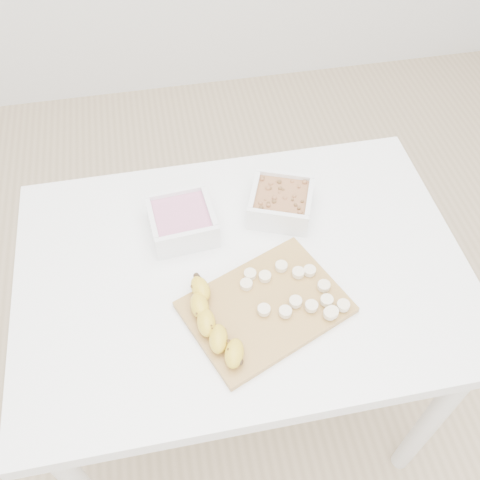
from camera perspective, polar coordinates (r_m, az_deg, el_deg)
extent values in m
plane|color=#C6AD89|center=(1.85, 0.18, -16.47)|extent=(3.50, 3.50, 0.00)
cube|color=white|center=(1.21, 0.27, -3.46)|extent=(1.00, 0.70, 0.04)
cylinder|color=white|center=(1.53, 19.73, -17.60)|extent=(0.05, 0.05, 0.71)
cylinder|color=white|center=(1.70, -16.52, -4.98)|extent=(0.05, 0.05, 0.71)
cylinder|color=white|center=(1.77, 12.49, -0.53)|extent=(0.05, 0.05, 0.71)
cube|color=white|center=(1.24, -6.21, 2.03)|extent=(0.16, 0.16, 0.07)
cube|color=#C27294|center=(1.23, -6.22, 2.12)|extent=(0.13, 0.13, 0.04)
cube|color=white|center=(1.27, 4.40, 4.06)|extent=(0.18, 0.18, 0.07)
cube|color=brown|center=(1.27, 4.41, 4.15)|extent=(0.15, 0.15, 0.04)
cube|color=#A87C3E|center=(1.13, 2.73, -7.16)|extent=(0.38, 0.33, 0.01)
cylinder|color=beige|center=(1.14, 0.67, -4.75)|extent=(0.03, 0.03, 0.01)
cylinder|color=beige|center=(1.15, 1.08, -3.66)|extent=(0.03, 0.03, 0.01)
cylinder|color=beige|center=(1.15, 2.67, -3.91)|extent=(0.03, 0.03, 0.01)
cylinder|color=beige|center=(1.17, 4.43, -2.81)|extent=(0.03, 0.03, 0.01)
cylinder|color=beige|center=(1.16, 6.23, -3.49)|extent=(0.03, 0.03, 0.01)
cylinder|color=beige|center=(1.17, 7.43, -3.27)|extent=(0.03, 0.03, 0.01)
cylinder|color=beige|center=(1.15, 8.93, -4.86)|extent=(0.03, 0.03, 0.01)
cylinder|color=beige|center=(1.10, 2.57, -7.45)|extent=(0.03, 0.03, 0.01)
cylinder|color=beige|center=(1.10, 4.86, -7.63)|extent=(0.03, 0.03, 0.01)
cylinder|color=beige|center=(1.12, 5.94, -6.56)|extent=(0.03, 0.03, 0.01)
cylinder|color=beige|center=(1.11, 7.63, -7.00)|extent=(0.03, 0.03, 0.01)
cylinder|color=beige|center=(1.13, 9.24, -6.38)|extent=(0.03, 0.03, 0.01)
cylinder|color=beige|center=(1.13, 10.95, -6.86)|extent=(0.03, 0.03, 0.01)
cylinder|color=beige|center=(1.11, 9.79, -7.59)|extent=(0.03, 0.03, 0.01)
cylinder|color=beige|center=(1.11, 9.56, -7.74)|extent=(0.03, 0.03, 0.01)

